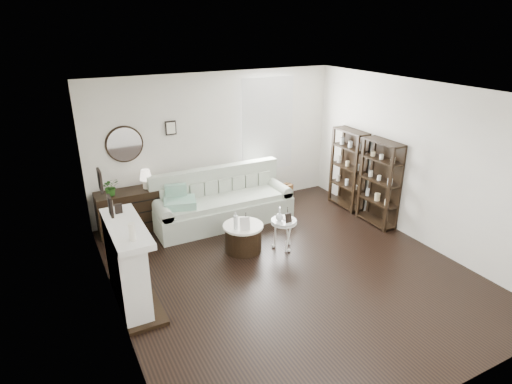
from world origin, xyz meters
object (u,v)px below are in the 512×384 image
drum_table (243,237)px  pedestal_table (284,222)px  sofa (222,205)px  dresser (130,211)px

drum_table → pedestal_table: bearing=-21.1°
sofa → drum_table: bearing=-96.1°
dresser → drum_table: bearing=-46.9°
drum_table → pedestal_table: size_ratio=1.29×
sofa → dresser: (-1.61, 0.39, 0.05)m
drum_table → dresser: bearing=133.1°
dresser → sofa: bearing=-13.6°
sofa → pedestal_table: bearing=-70.8°
dresser → pedestal_table: size_ratio=2.22×
pedestal_table → dresser: bearing=139.1°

